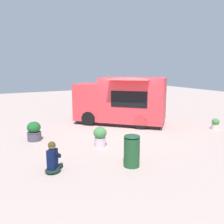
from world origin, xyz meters
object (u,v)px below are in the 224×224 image
object	(u,v)px
trash_bin	(132,150)
planter_flowering_side	(215,124)
person_customer	(53,160)
planter_flowering_far	(100,136)
planter_flowering_near	(34,131)
food_truck	(122,102)

from	to	relation	value
trash_bin	planter_flowering_side	bearing A→B (deg)	106.83
person_customer	planter_flowering_far	world-z (taller)	person_customer
person_customer	planter_flowering_near	size ratio (longest dim) A/B	1.16
food_truck	planter_flowering_far	bearing A→B (deg)	-42.39
food_truck	planter_flowering_far	distance (m)	4.01
planter_flowering_side	planter_flowering_far	bearing A→B (deg)	-92.93
planter_flowering_near	planter_flowering_side	size ratio (longest dim) A/B	1.48
planter_flowering_side	trash_bin	xyz separation A→B (m)	(1.81, -5.99, 0.24)
food_truck	planter_flowering_side	world-z (taller)	food_truck
person_customer	food_truck	bearing A→B (deg)	131.63
planter_flowering_far	planter_flowering_side	bearing A→B (deg)	87.07
trash_bin	planter_flowering_far	bearing A→B (deg)	-178.54
planter_flowering_near	planter_flowering_far	distance (m)	2.86
planter_flowering_side	planter_flowering_near	bearing A→B (deg)	-105.83
planter_flowering_far	trash_bin	bearing A→B (deg)	1.46
planter_flowering_far	planter_flowering_side	world-z (taller)	planter_flowering_far
person_customer	planter_flowering_far	distance (m)	2.56
food_truck	planter_flowering_side	bearing A→B (deg)	46.50
planter_flowering_near	trash_bin	distance (m)	4.62
person_customer	trash_bin	xyz separation A→B (m)	(0.75, 2.21, 0.15)
food_truck	person_customer	world-z (taller)	food_truck
food_truck	trash_bin	world-z (taller)	food_truck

